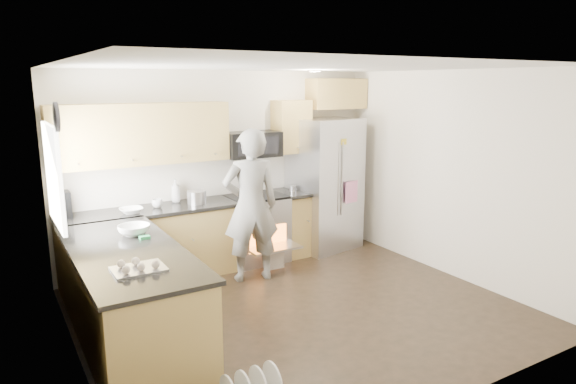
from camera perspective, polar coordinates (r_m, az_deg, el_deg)
ground at (r=5.77m, az=1.33°, el=-12.98°), size 4.50×4.50×0.00m
room_shell at (r=5.28m, az=0.98°, el=3.71°), size 4.54×4.04×2.62m
back_cabinet_run at (r=6.71m, az=-10.88°, el=-0.87°), size 4.45×0.64×2.50m
peninsula at (r=5.17m, az=-17.16°, el=-10.97°), size 0.96×2.36×1.03m
stove_range at (r=7.09m, az=-3.53°, el=-2.37°), size 0.76×0.97×1.79m
refrigerator at (r=7.62m, az=4.12°, el=0.88°), size 1.06×0.89×1.94m
person at (r=6.34m, az=-4.15°, el=-1.52°), size 0.78×0.59×1.91m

